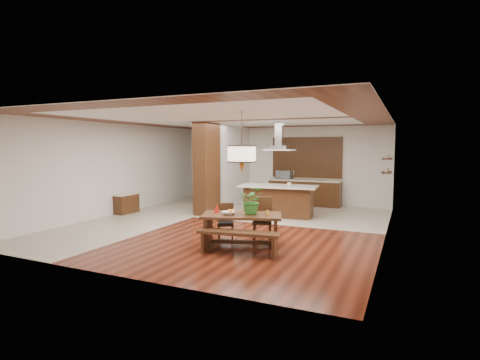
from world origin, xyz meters
The scene contains 25 objects.
room_shell centered at (0.00, 0.00, 2.06)m, with size 9.00×9.04×2.92m.
tile_hallway centered at (-2.75, 0.00, 0.01)m, with size 2.50×9.00×0.01m, color #BEB39E.
tile_kitchen centered at (1.25, 2.50, 0.01)m, with size 5.50×4.00×0.01m, color #BEB39E.
soffit_band centered at (0.00, 0.00, 2.88)m, with size 8.00×9.00×0.02m, color #411F10.
partition_pier centered at (-1.40, 1.20, 1.45)m, with size 0.45×1.00×2.90m, color black.
partition_stub centered at (-1.40, 3.30, 1.45)m, with size 0.18×2.40×2.90m, color silver.
hallway_console centered at (-3.81, 0.20, 0.32)m, with size 0.37×0.88×0.63m, color black.
hallway_doorway centered at (-2.70, 4.40, 1.05)m, with size 1.10×0.20×2.10m, color black.
rear_counter centered at (1.00, 4.20, 0.48)m, with size 2.60×0.62×0.95m.
kitchen_window centered at (1.00, 4.46, 1.75)m, with size 2.60×0.08×1.50m, color #A67631.
shelf_lower centered at (3.87, 2.60, 1.40)m, with size 0.26×0.90×0.04m, color black.
shelf_upper centered at (3.87, 2.60, 1.80)m, with size 0.26×0.90×0.04m, color black.
dining_table centered at (1.21, -1.93, 0.52)m, with size 1.87×1.33×0.70m.
dining_bench centered at (1.40, -2.51, 0.23)m, with size 1.66×0.36×0.47m, color black, non-canonical shape.
dining_chair_left centered at (0.65, -1.57, 0.42)m, with size 0.37×0.37×0.84m, color black, non-canonical shape.
dining_chair_right centered at (1.45, -1.31, 0.49)m, with size 0.44×0.44×0.99m, color black, non-canonical shape.
pendant_lantern centered at (1.21, -1.93, 2.25)m, with size 0.64×0.64×1.31m, color beige, non-canonical shape.
foliage_plant centered at (1.41, -1.83, 1.00)m, with size 0.54×0.47×0.60m, color #2A6C24.
fruit_bowl centered at (0.98, -2.10, 0.74)m, with size 0.28×0.28×0.07m, color beige.
napkin_cone centered at (0.63, -1.98, 0.81)m, with size 0.13×0.13×0.21m, color #AC190C.
gold_ornament centered at (1.78, -1.87, 0.76)m, with size 0.07×0.07×0.11m, color gold.
kitchen_island centered at (0.84, 1.70, 0.50)m, with size 2.43×1.23×0.97m.
range_hood centered at (0.84, 1.71, 2.46)m, with size 0.90×0.55×0.87m, color silver, non-canonical shape.
island_cup centered at (1.20, 1.61, 1.02)m, with size 0.13×0.13×0.10m, color silver.
microwave centered at (0.22, 4.22, 1.11)m, with size 0.57×0.39×0.32m, color silver.
Camera 1 is at (4.45, -9.18, 2.15)m, focal length 28.00 mm.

